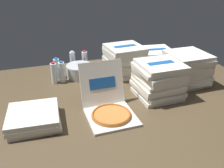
% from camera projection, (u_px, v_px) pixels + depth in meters
% --- Properties ---
extents(ground_plane, '(3.20, 2.40, 0.02)m').
position_uv_depth(ground_plane, '(121.00, 101.00, 2.39)').
color(ground_plane, '#4C3D28').
extents(open_pizza_box, '(0.41, 0.54, 0.41)m').
position_uv_depth(open_pizza_box, '(109.00, 106.00, 2.14)').
color(open_pizza_box, silver).
rests_on(open_pizza_box, ground_plane).
extents(pizza_stack_center_far, '(0.45, 0.45, 0.36)m').
position_uv_depth(pizza_stack_center_far, '(158.00, 80.00, 2.40)').
color(pizza_stack_center_far, silver).
rests_on(pizza_stack_center_far, ground_plane).
extents(pizza_stack_left_near, '(0.46, 0.47, 0.24)m').
position_uv_depth(pizza_stack_left_near, '(156.00, 58.00, 3.14)').
color(pizza_stack_left_near, silver).
rests_on(pizza_stack_left_near, ground_plane).
extents(pizza_stack_left_far, '(0.45, 0.46, 0.36)m').
position_uv_depth(pizza_stack_left_far, '(125.00, 60.00, 2.90)').
color(pizza_stack_left_far, silver).
rests_on(pizza_stack_left_far, ground_plane).
extents(pizza_stack_right_near, '(0.44, 0.45, 0.12)m').
position_uv_depth(pizza_stack_right_near, '(34.00, 118.00, 2.00)').
color(pizza_stack_right_near, silver).
rests_on(pizza_stack_right_near, ground_plane).
extents(pizza_stack_right_far, '(0.45, 0.44, 0.35)m').
position_uv_depth(pizza_stack_right_far, '(187.00, 69.00, 2.66)').
color(pizza_stack_right_far, silver).
rests_on(pizza_stack_right_far, ground_plane).
extents(ice_bucket, '(0.32, 0.32, 0.15)m').
position_uv_depth(ice_bucket, '(80.00, 71.00, 2.87)').
color(ice_bucket, '#B7BABF').
rests_on(ice_bucket, ground_plane).
extents(water_bottle_0, '(0.07, 0.07, 0.24)m').
position_uv_depth(water_bottle_0, '(54.00, 73.00, 2.70)').
color(water_bottle_0, white).
rests_on(water_bottle_0, ground_plane).
extents(water_bottle_1, '(0.07, 0.07, 0.24)m').
position_uv_depth(water_bottle_1, '(85.00, 60.00, 3.07)').
color(water_bottle_1, silver).
rests_on(water_bottle_1, ground_plane).
extents(water_bottle_2, '(0.07, 0.07, 0.24)m').
position_uv_depth(water_bottle_2, '(73.00, 61.00, 3.05)').
color(water_bottle_2, silver).
rests_on(water_bottle_2, ground_plane).
extents(water_bottle_3, '(0.07, 0.07, 0.24)m').
position_uv_depth(water_bottle_3, '(57.00, 68.00, 2.83)').
color(water_bottle_3, silver).
rests_on(water_bottle_3, ground_plane).
extents(water_bottle_4, '(0.07, 0.07, 0.24)m').
position_uv_depth(water_bottle_4, '(62.00, 72.00, 2.73)').
color(water_bottle_4, white).
rests_on(water_bottle_4, ground_plane).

